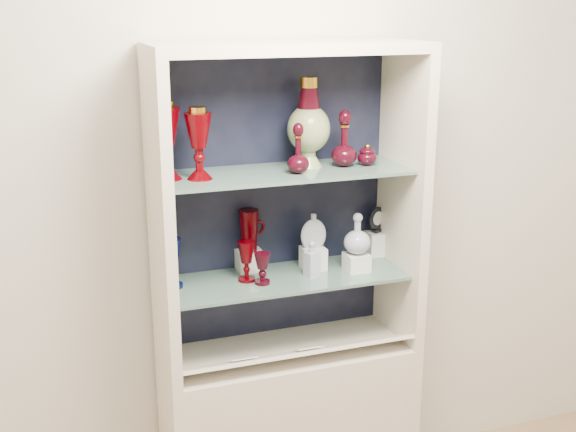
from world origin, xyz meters
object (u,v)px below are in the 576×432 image
object	(u,v)px
ruby_decanter_b	(344,137)
cobalt_goblet	(171,263)
ruby_goblet_tall	(247,261)
clear_square_bottle	(312,259)
lidded_bowl	(367,154)
pedestal_lamp_right	(199,143)
flat_flask	(313,230)
cameo_medallion	(377,219)
enamel_urn	(309,122)
ruby_goblet_small	(262,269)
pedestal_lamp_left	(166,141)
clear_round_decanter	(357,235)
ruby_pitcher	(249,230)
ruby_decanter_a	(298,145)

from	to	relation	value
ruby_decanter_b	cobalt_goblet	xyz separation A→B (m)	(-0.68, 0.03, -0.44)
ruby_goblet_tall	clear_square_bottle	size ratio (longest dim) A/B	1.09
ruby_decanter_b	lidded_bowl	world-z (taller)	ruby_decanter_b
pedestal_lamp_right	ruby_decanter_b	size ratio (longest dim) A/B	1.12
cobalt_goblet	ruby_goblet_tall	distance (m)	0.28
flat_flask	ruby_goblet_tall	bearing A→B (deg)	-166.70
pedestal_lamp_right	cameo_medallion	xyz separation A→B (m)	(0.77, 0.14, -0.39)
enamel_urn	cobalt_goblet	world-z (taller)	enamel_urn
enamel_urn	ruby_goblet_small	bearing A→B (deg)	-157.10
enamel_urn	ruby_goblet_small	distance (m)	0.58
pedestal_lamp_left	ruby_goblet_small	distance (m)	0.60
ruby_goblet_small	cameo_medallion	world-z (taller)	cameo_medallion
ruby_goblet_small	clear_round_decanter	bearing A→B (deg)	1.95
pedestal_lamp_right	ruby_goblet_small	xyz separation A→B (m)	(0.22, -0.02, -0.49)
clear_square_bottle	cameo_medallion	distance (m)	0.38
pedestal_lamp_left	ruby_goblet_small	xyz separation A→B (m)	(0.33, -0.06, -0.50)
pedestal_lamp_right	flat_flask	size ratio (longest dim) A/B	1.78
pedestal_lamp_left	ruby_goblet_tall	distance (m)	0.56
pedestal_lamp_right	ruby_goblet_tall	distance (m)	0.50
enamel_urn	cameo_medallion	bearing A→B (deg)	11.14
ruby_goblet_small	ruby_decanter_b	bearing A→B (deg)	7.73
ruby_decanter_b	clear_round_decanter	bearing A→B (deg)	-34.10
cobalt_goblet	clear_round_decanter	world-z (taller)	clear_round_decanter
enamel_urn	lidded_bowl	world-z (taller)	enamel_urn
pedestal_lamp_left	enamel_urn	distance (m)	0.55
enamel_urn	ruby_decanter_b	size ratio (longest dim) A/B	1.47
ruby_goblet_tall	pedestal_lamp_right	bearing A→B (deg)	-170.82
lidded_bowl	ruby_goblet_tall	size ratio (longest dim) A/B	0.54
ruby_goblet_small	clear_square_bottle	world-z (taller)	clear_square_bottle
cameo_medallion	flat_flask	bearing A→B (deg)	169.74
flat_flask	clear_round_decanter	world-z (taller)	flat_flask
lidded_bowl	clear_round_decanter	xyz separation A→B (m)	(-0.04, -0.02, -0.31)
flat_flask	enamel_urn	bearing A→B (deg)	171.58
ruby_goblet_small	ruby_pitcher	world-z (taller)	ruby_pitcher
ruby_decanter_b	ruby_goblet_small	xyz separation A→B (m)	(-0.35, -0.05, -0.47)
cobalt_goblet	pedestal_lamp_right	bearing A→B (deg)	-27.98
pedestal_lamp_left	pedestal_lamp_right	world-z (taller)	pedestal_lamp_left
ruby_decanter_b	lidded_bowl	bearing A→B (deg)	-6.84
lidded_bowl	ruby_decanter_b	bearing A→B (deg)	173.16
ruby_pitcher	ruby_goblet_tall	bearing A→B (deg)	-120.03
cobalt_goblet	ruby_goblet_small	distance (m)	0.34
pedestal_lamp_left	pedestal_lamp_right	bearing A→B (deg)	-17.78
ruby_decanter_a	cobalt_goblet	distance (m)	0.64
clear_round_decanter	ruby_decanter_a	bearing A→B (deg)	-175.00
pedestal_lamp_right	cameo_medallion	world-z (taller)	pedestal_lamp_right
enamel_urn	ruby_decanter_a	world-z (taller)	enamel_urn
pedestal_lamp_left	clear_square_bottle	size ratio (longest dim) A/B	1.91
cobalt_goblet	clear_round_decanter	size ratio (longest dim) A/B	1.20
ruby_decanter_a	lidded_bowl	size ratio (longest dim) A/B	2.46
ruby_goblet_tall	flat_flask	world-z (taller)	flat_flask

